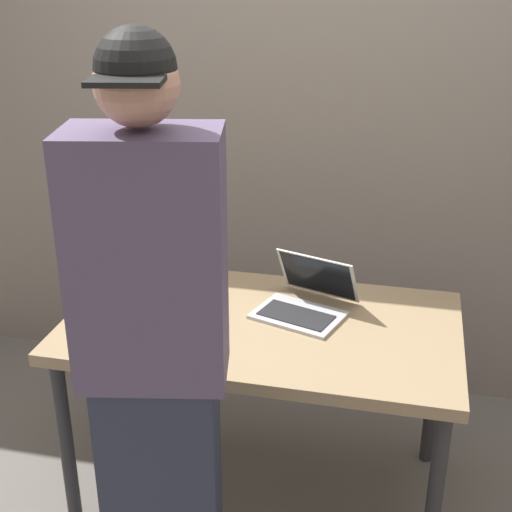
% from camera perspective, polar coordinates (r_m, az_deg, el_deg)
% --- Properties ---
extents(ground_plane, '(8.00, 8.00, 0.00)m').
position_cam_1_polar(ground_plane, '(2.94, 0.42, -18.25)').
color(ground_plane, slate).
rests_on(ground_plane, ground).
extents(desk, '(1.38, 0.78, 0.75)m').
position_cam_1_polar(desk, '(2.54, 0.46, -6.72)').
color(desk, '#9E8460').
rests_on(desk, ground).
extents(laptop, '(0.38, 0.39, 0.19)m').
position_cam_1_polar(laptop, '(2.56, 4.05, -3.52)').
color(laptop, '#B7BABC').
rests_on(laptop, desk).
extents(beer_bottle_amber, '(0.07, 0.07, 0.32)m').
position_cam_1_polar(beer_bottle_amber, '(2.64, -10.81, -1.08)').
color(beer_bottle_amber, '#333333').
rests_on(beer_bottle_amber, desk).
extents(beer_bottle_green, '(0.07, 0.07, 0.28)m').
position_cam_1_polar(beer_bottle_green, '(2.63, -6.89, -1.32)').
color(beer_bottle_green, '#472B14').
rests_on(beer_bottle_green, desk).
extents(beer_bottle_dark, '(0.08, 0.08, 0.28)m').
position_cam_1_polar(beer_bottle_dark, '(2.73, -9.65, -0.56)').
color(beer_bottle_dark, brown).
rests_on(beer_bottle_dark, desk).
extents(person_figure, '(0.42, 0.33, 1.81)m').
position_cam_1_polar(person_figure, '(1.93, -8.12, -9.21)').
color(person_figure, '#2D3347').
rests_on(person_figure, ground).
extents(back_wall, '(6.00, 0.10, 2.60)m').
position_cam_1_polar(back_wall, '(3.16, 4.13, 11.40)').
color(back_wall, gray).
rests_on(back_wall, ground).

